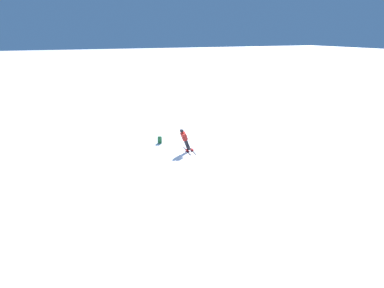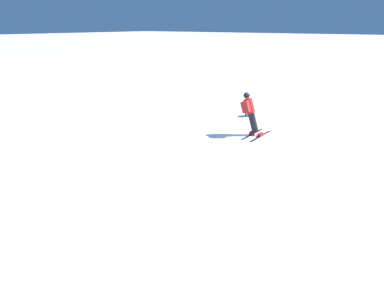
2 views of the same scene
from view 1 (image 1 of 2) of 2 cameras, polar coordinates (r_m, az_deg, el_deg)
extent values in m
plane|color=white|center=(20.70, -0.26, -1.30)|extent=(300.00, 300.00, 0.00)
cube|color=black|center=(20.73, 0.01, -1.26)|extent=(0.20, 1.62, 0.01)
cube|color=black|center=(20.62, -0.94, -1.38)|extent=(0.20, 1.62, 0.01)
cube|color=#B21919|center=(20.70, 0.01, -1.09)|extent=(0.16, 0.29, 0.12)
cube|color=#B21919|center=(20.60, -0.94, -1.20)|extent=(0.16, 0.29, 0.12)
cylinder|color=black|center=(20.45, -0.93, -0.14)|extent=(0.52, 0.29, 0.80)
cylinder|color=red|center=(20.17, -1.56, 1.48)|extent=(0.54, 0.37, 0.67)
sphere|color=tan|center=(20.02, -1.95, 2.47)|extent=(0.29, 0.23, 0.27)
sphere|color=black|center=(20.01, -1.98, 2.54)|extent=(0.33, 0.27, 0.32)
cube|color=#AD231E|center=(19.93, -1.37, 1.33)|extent=(0.42, 0.21, 0.51)
cylinder|color=#B7B7BC|center=(20.80, -0.15, 0.52)|extent=(0.88, 0.48, 1.18)
cylinder|color=#B7B7BC|center=(20.59, -2.36, 0.07)|extent=(0.03, 0.52, 1.02)
cube|color=#236633|center=(22.21, -6.16, 0.71)|extent=(0.36, 0.32, 0.44)
cube|color=#1A4C26|center=(22.13, -6.18, 1.32)|extent=(0.32, 0.28, 0.06)
camera|label=2|loc=(14.17, 34.10, 2.21)|focal=28.00mm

